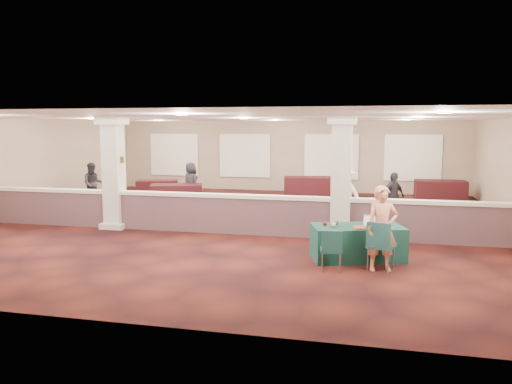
% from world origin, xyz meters
% --- Properties ---
extents(ground, '(16.00, 16.00, 0.00)m').
position_xyz_m(ground, '(0.00, 0.00, 0.00)').
color(ground, '#4B1912').
rests_on(ground, ground).
extents(wall_back, '(16.00, 0.04, 3.20)m').
position_xyz_m(wall_back, '(0.00, 8.00, 1.60)').
color(wall_back, gray).
rests_on(wall_back, ground).
extents(wall_front, '(16.00, 0.04, 3.20)m').
position_xyz_m(wall_front, '(0.00, -8.00, 1.60)').
color(wall_front, gray).
rests_on(wall_front, ground).
extents(wall_left, '(0.04, 16.00, 3.20)m').
position_xyz_m(wall_left, '(-8.00, 0.00, 1.60)').
color(wall_left, gray).
rests_on(wall_left, ground).
extents(ceiling, '(16.00, 16.00, 0.02)m').
position_xyz_m(ceiling, '(0.00, 0.00, 3.20)').
color(ceiling, white).
rests_on(ceiling, wall_back).
extents(partition_wall, '(15.60, 0.28, 1.10)m').
position_xyz_m(partition_wall, '(0.00, -1.50, 0.57)').
color(partition_wall, brown).
rests_on(partition_wall, ground).
extents(column_left, '(0.72, 0.72, 3.20)m').
position_xyz_m(column_left, '(-3.50, -1.50, 1.64)').
color(column_left, silver).
rests_on(column_left, ground).
extents(column_right, '(0.72, 0.72, 3.20)m').
position_xyz_m(column_right, '(3.00, -1.50, 1.64)').
color(column_right, silver).
rests_on(column_right, ground).
extents(sconce_left, '(0.12, 0.12, 0.18)m').
position_xyz_m(sconce_left, '(-3.78, -1.50, 2.00)').
color(sconce_left, brown).
rests_on(sconce_left, column_left).
extents(sconce_right, '(0.12, 0.12, 0.18)m').
position_xyz_m(sconce_right, '(-3.22, -1.50, 2.00)').
color(sconce_right, brown).
rests_on(sconce_right, column_left).
extents(near_table, '(2.18, 1.52, 0.76)m').
position_xyz_m(near_table, '(3.50, -3.49, 0.38)').
color(near_table, '#0F382A').
rests_on(near_table, ground).
extents(conf_chair_main, '(0.64, 0.64, 1.03)m').
position_xyz_m(conf_chair_main, '(3.97, -4.27, 0.61)').
color(conf_chair_main, '#1F5A5C').
rests_on(conf_chair_main, ground).
extents(conf_chair_side, '(0.48, 0.49, 0.87)m').
position_xyz_m(conf_chair_side, '(3.01, -4.57, 0.52)').
color(conf_chair_side, '#1F5A5C').
rests_on(conf_chair_side, ground).
extents(woman, '(0.72, 0.57, 1.76)m').
position_xyz_m(woman, '(4.00, -4.25, 0.88)').
color(woman, '#D8725E').
rests_on(woman, ground).
extents(far_table_front_left, '(2.10, 1.48, 0.77)m').
position_xyz_m(far_table_front_left, '(-3.40, 3.00, 0.39)').
color(far_table_front_left, black).
rests_on(far_table_front_left, ground).
extents(far_table_front_center, '(2.08, 1.35, 0.78)m').
position_xyz_m(far_table_front_center, '(-2.00, 0.30, 0.39)').
color(far_table_front_center, black).
rests_on(far_table_front_center, ground).
extents(far_table_front_right, '(1.93, 1.02, 0.77)m').
position_xyz_m(far_table_front_right, '(2.50, 0.30, 0.38)').
color(far_table_front_right, black).
rests_on(far_table_front_right, ground).
extents(far_table_back_left, '(1.91, 1.41, 0.70)m').
position_xyz_m(far_table_back_left, '(-5.04, 4.89, 0.35)').
color(far_table_back_left, black).
rests_on(far_table_back_left, ground).
extents(far_table_back_center, '(2.14, 1.31, 0.81)m').
position_xyz_m(far_table_back_center, '(1.15, 6.50, 0.41)').
color(far_table_back_center, black).
rests_on(far_table_back_center, ground).
extents(far_table_back_right, '(1.98, 1.02, 0.80)m').
position_xyz_m(far_table_back_right, '(6.50, 6.50, 0.40)').
color(far_table_back_right, black).
rests_on(far_table_back_right, ground).
extents(attendee_a, '(0.87, 0.76, 1.59)m').
position_xyz_m(attendee_a, '(-6.50, 2.33, 0.80)').
color(attendee_a, black).
rests_on(attendee_a, ground).
extents(attendee_b, '(1.27, 1.08, 1.82)m').
position_xyz_m(attendee_b, '(3.00, 0.27, 0.91)').
color(attendee_b, silver).
rests_on(attendee_b, ground).
extents(attendee_c, '(0.96, 0.90, 1.53)m').
position_xyz_m(attendee_c, '(4.45, 1.50, 0.76)').
color(attendee_c, black).
rests_on(attendee_c, ground).
extents(attendee_d, '(0.88, 0.79, 1.58)m').
position_xyz_m(attendee_d, '(-3.01, 3.50, 0.79)').
color(attendee_d, black).
rests_on(attendee_d, ground).
extents(laptop_base, '(0.40, 0.33, 0.02)m').
position_xyz_m(laptop_base, '(3.81, -3.45, 0.77)').
color(laptop_base, silver).
rests_on(laptop_base, near_table).
extents(laptop_screen, '(0.33, 0.11, 0.23)m').
position_xyz_m(laptop_screen, '(3.78, -3.33, 0.89)').
color(laptop_screen, silver).
rests_on(laptop_screen, near_table).
extents(screen_glow, '(0.30, 0.10, 0.20)m').
position_xyz_m(screen_glow, '(3.78, -3.34, 0.88)').
color(screen_glow, silver).
rests_on(screen_glow, near_table).
extents(knitting, '(0.49, 0.42, 0.03)m').
position_xyz_m(knitting, '(3.63, -3.72, 0.77)').
color(knitting, '#D06221').
rests_on(knitting, near_table).
extents(yarn_cream, '(0.11, 0.11, 0.11)m').
position_xyz_m(yarn_cream, '(2.98, -3.75, 0.82)').
color(yarn_cream, beige).
rests_on(yarn_cream, near_table).
extents(yarn_red, '(0.10, 0.10, 0.10)m').
position_xyz_m(yarn_red, '(2.79, -3.65, 0.81)').
color(yarn_red, maroon).
rests_on(yarn_red, near_table).
extents(yarn_grey, '(0.11, 0.11, 0.11)m').
position_xyz_m(yarn_grey, '(3.02, -3.51, 0.81)').
color(yarn_grey, '#515156').
rests_on(yarn_grey, near_table).
extents(scissors, '(0.13, 0.07, 0.01)m').
position_xyz_m(scissors, '(4.23, -3.57, 0.76)').
color(scissors, red).
rests_on(scissors, near_table).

